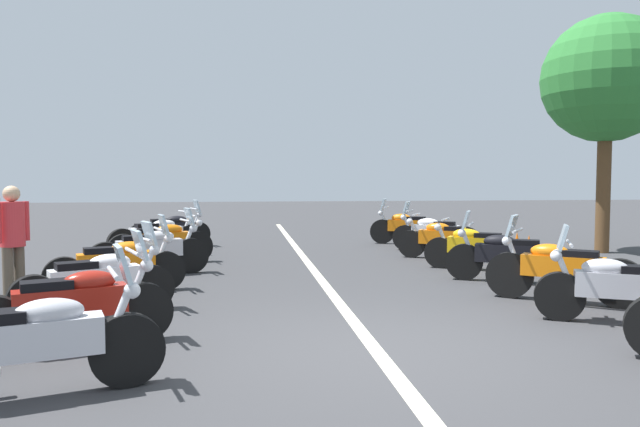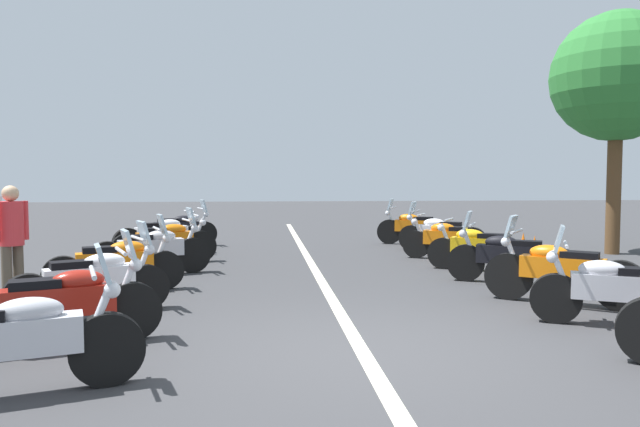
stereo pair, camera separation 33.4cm
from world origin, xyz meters
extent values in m
plane|color=#38383A|center=(0.00, 0.00, 0.00)|extent=(80.00, 80.00, 0.00)
cube|color=beige|center=(4.97, 0.00, 0.00)|extent=(23.52, 0.16, 0.01)
cylinder|color=black|center=(-0.69, 2.31, 0.31)|extent=(0.32, 0.63, 0.62)
cube|color=silver|center=(-0.93, 3.04, 0.49)|extent=(0.63, 1.19, 0.30)
ellipsoid|color=silver|center=(-0.87, 2.87, 0.69)|extent=(0.41, 0.57, 0.22)
cylinder|color=silver|center=(-0.71, 2.37, 0.61)|extent=(0.16, 0.30, 0.58)
cylinder|color=silver|center=(-0.72, 2.41, 0.97)|extent=(0.60, 0.23, 0.04)
sphere|color=silver|center=(-0.68, 2.26, 0.81)|extent=(0.14, 0.14, 0.14)
cube|color=silver|center=(-0.70, 2.33, 1.04)|extent=(0.38, 0.23, 0.32)
cylinder|color=black|center=(0.71, 2.41, 0.32)|extent=(0.36, 0.64, 0.63)
cube|color=maroon|center=(0.45, 3.07, 0.50)|extent=(0.66, 1.11, 0.30)
ellipsoid|color=maroon|center=(0.52, 2.91, 0.70)|extent=(0.43, 0.58, 0.22)
cube|color=black|center=(0.37, 3.28, 0.68)|extent=(0.42, 0.54, 0.12)
cylinder|color=silver|center=(0.69, 2.47, 0.62)|extent=(0.17, 0.30, 0.58)
cylinder|color=silver|center=(0.67, 2.51, 0.98)|extent=(0.59, 0.26, 0.04)
sphere|color=silver|center=(0.73, 2.37, 0.82)|extent=(0.14, 0.14, 0.14)
cylinder|color=silver|center=(0.46, 3.54, 0.22)|extent=(0.28, 0.54, 0.08)
cube|color=silver|center=(0.70, 2.43, 1.05)|extent=(0.38, 0.24, 0.32)
cylinder|color=black|center=(2.24, 2.55, 0.30)|extent=(0.39, 0.60, 0.60)
cylinder|color=black|center=(1.61, 3.84, 0.30)|extent=(0.39, 0.60, 0.60)
cube|color=white|center=(1.92, 3.19, 0.48)|extent=(0.73, 1.10, 0.30)
ellipsoid|color=white|center=(2.00, 3.03, 0.68)|extent=(0.46, 0.58, 0.22)
cube|color=black|center=(1.83, 3.39, 0.66)|extent=(0.44, 0.55, 0.12)
cylinder|color=silver|center=(2.21, 2.61, 0.60)|extent=(0.19, 0.29, 0.58)
cylinder|color=silver|center=(2.19, 2.64, 0.96)|extent=(0.57, 0.31, 0.04)
sphere|color=silver|center=(2.26, 2.51, 0.80)|extent=(0.14, 0.14, 0.14)
cylinder|color=silver|center=(1.90, 3.66, 0.21)|extent=(0.31, 0.53, 0.08)
cube|color=silver|center=(2.23, 2.57, 1.03)|extent=(0.38, 0.27, 0.32)
cylinder|color=black|center=(3.65, 2.55, 0.31)|extent=(0.33, 0.62, 0.61)
cylinder|color=black|center=(3.17, 3.94, 0.31)|extent=(0.33, 0.62, 0.61)
cube|color=orange|center=(3.41, 3.24, 0.49)|extent=(0.63, 1.14, 0.30)
ellipsoid|color=orange|center=(3.47, 3.07, 0.69)|extent=(0.42, 0.58, 0.22)
cube|color=black|center=(3.33, 3.45, 0.67)|extent=(0.40, 0.54, 0.12)
cylinder|color=silver|center=(3.63, 2.61, 0.61)|extent=(0.16, 0.30, 0.58)
cylinder|color=silver|center=(3.61, 2.65, 0.97)|extent=(0.60, 0.24, 0.04)
sphere|color=silver|center=(3.66, 2.50, 0.81)|extent=(0.14, 0.14, 0.14)
cylinder|color=silver|center=(3.43, 3.72, 0.21)|extent=(0.26, 0.55, 0.08)
cube|color=silver|center=(3.64, 2.57, 1.04)|extent=(0.38, 0.23, 0.32)
cylinder|color=black|center=(5.29, 2.30, 0.33)|extent=(0.36, 0.66, 0.65)
cylinder|color=black|center=(4.77, 3.71, 0.33)|extent=(0.36, 0.66, 0.65)
cube|color=silver|center=(5.03, 3.01, 0.51)|extent=(0.66, 1.17, 0.30)
ellipsoid|color=silver|center=(5.10, 2.84, 0.71)|extent=(0.42, 0.58, 0.22)
cube|color=black|center=(4.96, 3.21, 0.69)|extent=(0.41, 0.54, 0.12)
cylinder|color=silver|center=(5.27, 2.36, 0.63)|extent=(0.17, 0.30, 0.58)
cylinder|color=silver|center=(5.26, 2.40, 0.99)|extent=(0.60, 0.25, 0.04)
sphere|color=silver|center=(5.31, 2.26, 0.83)|extent=(0.14, 0.14, 0.14)
cylinder|color=silver|center=(5.05, 3.49, 0.23)|extent=(0.27, 0.54, 0.08)
cube|color=silver|center=(5.29, 2.32, 1.06)|extent=(0.38, 0.24, 0.32)
cylinder|color=black|center=(6.74, 2.30, 0.33)|extent=(0.35, 0.66, 0.66)
cylinder|color=black|center=(6.25, 3.70, 0.33)|extent=(0.35, 0.66, 0.66)
cube|color=orange|center=(6.50, 3.00, 0.51)|extent=(0.64, 1.16, 0.30)
ellipsoid|color=orange|center=(6.56, 2.83, 0.71)|extent=(0.42, 0.58, 0.22)
cube|color=black|center=(6.42, 3.21, 0.69)|extent=(0.40, 0.54, 0.12)
cylinder|color=silver|center=(6.72, 2.36, 0.63)|extent=(0.16, 0.30, 0.58)
cylinder|color=silver|center=(6.71, 2.40, 0.99)|extent=(0.60, 0.24, 0.04)
sphere|color=silver|center=(6.76, 2.26, 0.83)|extent=(0.14, 0.14, 0.14)
cylinder|color=silver|center=(6.52, 3.48, 0.23)|extent=(0.26, 0.55, 0.08)
cylinder|color=black|center=(8.20, 2.61, 0.33)|extent=(0.44, 0.65, 0.67)
cylinder|color=black|center=(7.47, 3.97, 0.33)|extent=(0.44, 0.65, 0.67)
cube|color=white|center=(7.84, 3.29, 0.51)|extent=(0.80, 1.16, 0.30)
ellipsoid|color=white|center=(7.92, 3.13, 0.71)|extent=(0.48, 0.58, 0.22)
cube|color=black|center=(7.73, 3.48, 0.69)|extent=(0.46, 0.55, 0.12)
cylinder|color=silver|center=(8.18, 2.66, 0.63)|extent=(0.20, 0.29, 0.58)
cylinder|color=silver|center=(8.16, 2.70, 0.99)|extent=(0.57, 0.33, 0.04)
sphere|color=silver|center=(8.23, 2.57, 0.83)|extent=(0.14, 0.14, 0.14)
cylinder|color=silver|center=(7.78, 3.78, 0.23)|extent=(0.33, 0.52, 0.08)
cylinder|color=black|center=(9.73, 2.51, 0.32)|extent=(0.35, 0.65, 0.64)
cylinder|color=black|center=(9.24, 3.88, 0.32)|extent=(0.35, 0.65, 0.64)
cube|color=black|center=(9.49, 3.19, 0.50)|extent=(0.63, 1.13, 0.30)
ellipsoid|color=black|center=(9.55, 3.02, 0.70)|extent=(0.42, 0.58, 0.22)
cube|color=black|center=(9.41, 3.40, 0.68)|extent=(0.41, 0.54, 0.12)
cylinder|color=silver|center=(9.71, 2.57, 0.62)|extent=(0.16, 0.30, 0.58)
cylinder|color=silver|center=(9.70, 2.60, 0.98)|extent=(0.60, 0.24, 0.04)
sphere|color=silver|center=(9.75, 2.46, 0.82)|extent=(0.14, 0.14, 0.14)
cylinder|color=silver|center=(9.51, 3.67, 0.22)|extent=(0.26, 0.55, 0.08)
cube|color=silver|center=(9.72, 2.53, 1.05)|extent=(0.38, 0.23, 0.32)
cylinder|color=black|center=(0.98, -2.54, 0.30)|extent=(0.39, 0.60, 0.60)
cube|color=silver|center=(0.68, -3.14, 0.48)|extent=(0.71, 1.05, 0.30)
ellipsoid|color=silver|center=(0.76, -2.98, 0.68)|extent=(0.46, 0.58, 0.22)
cube|color=black|center=(0.58, -3.34, 0.66)|extent=(0.45, 0.55, 0.12)
cylinder|color=silver|center=(0.96, -2.59, 0.60)|extent=(0.19, 0.29, 0.58)
cylinder|color=silver|center=(0.94, -2.63, 0.96)|extent=(0.57, 0.31, 0.04)
sphere|color=silver|center=(1.01, -2.49, 0.80)|extent=(0.14, 0.14, 0.14)
cube|color=silver|center=(0.98, -2.56, 1.03)|extent=(0.38, 0.27, 0.32)
cylinder|color=black|center=(2.38, -2.55, 0.34)|extent=(0.52, 0.62, 0.67)
cylinder|color=black|center=(1.50, -3.70, 0.34)|extent=(0.52, 0.62, 0.67)
cube|color=orange|center=(1.94, -3.13, 0.52)|extent=(0.89, 1.04, 0.30)
ellipsoid|color=orange|center=(2.05, -2.98, 0.72)|extent=(0.52, 0.57, 0.22)
cube|color=black|center=(1.81, -3.30, 0.70)|extent=(0.50, 0.54, 0.12)
cylinder|color=silver|center=(2.34, -2.60, 0.64)|extent=(0.23, 0.27, 0.58)
cylinder|color=silver|center=(2.32, -2.63, 1.00)|extent=(0.52, 0.41, 0.04)
sphere|color=silver|center=(2.41, -2.51, 0.84)|extent=(0.14, 0.14, 0.14)
cylinder|color=silver|center=(1.53, -3.36, 0.24)|extent=(0.40, 0.49, 0.08)
cube|color=silver|center=(2.36, -2.57, 1.07)|extent=(0.36, 0.31, 0.32)
cylinder|color=black|center=(3.92, -2.46, 0.31)|extent=(0.42, 0.62, 0.63)
cylinder|color=black|center=(3.21, -3.80, 0.31)|extent=(0.42, 0.62, 0.63)
cube|color=black|center=(3.56, -3.13, 0.49)|extent=(0.78, 1.15, 0.30)
ellipsoid|color=black|center=(3.65, -2.97, 0.69)|extent=(0.47, 0.58, 0.22)
cube|color=black|center=(3.46, -3.32, 0.67)|extent=(0.45, 0.55, 0.12)
cylinder|color=silver|center=(3.89, -2.51, 0.61)|extent=(0.20, 0.29, 0.58)
cylinder|color=silver|center=(3.87, -2.55, 0.97)|extent=(0.57, 0.32, 0.04)
sphere|color=silver|center=(3.94, -2.42, 0.81)|extent=(0.14, 0.14, 0.14)
cylinder|color=silver|center=(3.19, -3.45, 0.22)|extent=(0.33, 0.52, 0.08)
cube|color=silver|center=(3.91, -2.48, 1.04)|extent=(0.38, 0.28, 0.32)
cylinder|color=black|center=(5.29, -2.50, 0.30)|extent=(0.44, 0.59, 0.61)
cylinder|color=black|center=(4.57, -3.67, 0.30)|extent=(0.44, 0.59, 0.61)
cube|color=#EAB214|center=(4.93, -3.09, 0.48)|extent=(0.78, 1.03, 0.30)
ellipsoid|color=#EAB214|center=(5.03, -2.93, 0.68)|extent=(0.49, 0.58, 0.22)
cube|color=black|center=(4.82, -3.27, 0.66)|extent=(0.47, 0.55, 0.12)
cylinder|color=silver|center=(5.26, -2.55, 0.60)|extent=(0.21, 0.28, 0.58)
cylinder|color=silver|center=(5.24, -2.59, 0.96)|extent=(0.55, 0.36, 0.04)
sphere|color=silver|center=(5.32, -2.46, 0.80)|extent=(0.14, 0.14, 0.14)
cylinder|color=silver|center=(4.56, -3.34, 0.21)|extent=(0.36, 0.51, 0.08)
cylinder|color=black|center=(6.85, -2.39, 0.30)|extent=(0.43, 0.59, 0.61)
cylinder|color=black|center=(6.06, -3.69, 0.30)|extent=(0.43, 0.59, 0.61)
cube|color=orange|center=(6.46, -3.04, 0.48)|extent=(0.84, 1.13, 0.30)
ellipsoid|color=orange|center=(6.55, -2.89, 0.68)|extent=(0.49, 0.58, 0.22)
cube|color=black|center=(6.34, -3.23, 0.66)|extent=(0.47, 0.55, 0.12)
cylinder|color=silver|center=(6.82, -2.44, 0.60)|extent=(0.21, 0.28, 0.58)
cylinder|color=silver|center=(6.80, -2.47, 0.96)|extent=(0.55, 0.35, 0.04)
sphere|color=silver|center=(6.88, -2.35, 0.80)|extent=(0.14, 0.14, 0.14)
cylinder|color=silver|center=(6.07, -3.34, 0.21)|extent=(0.35, 0.51, 0.08)
cylinder|color=black|center=(8.19, -2.62, 0.31)|extent=(0.43, 0.61, 0.62)
cylinder|color=black|center=(7.44, -3.90, 0.31)|extent=(0.43, 0.61, 0.62)
cube|color=white|center=(7.81, -3.26, 0.49)|extent=(0.81, 1.11, 0.30)
ellipsoid|color=white|center=(7.90, -3.10, 0.69)|extent=(0.49, 0.58, 0.22)
cube|color=black|center=(7.70, -3.45, 0.67)|extent=(0.47, 0.55, 0.12)
cylinder|color=silver|center=(8.16, -2.67, 0.61)|extent=(0.21, 0.29, 0.58)
cylinder|color=silver|center=(8.14, -2.71, 0.97)|extent=(0.56, 0.35, 0.04)
sphere|color=silver|center=(8.21, -2.58, 0.81)|extent=(0.14, 0.14, 0.14)
cylinder|color=silver|center=(7.43, -3.55, 0.22)|extent=(0.35, 0.51, 0.08)
cube|color=silver|center=(8.18, -2.64, 1.04)|extent=(0.37, 0.29, 0.32)
cylinder|color=black|center=(9.67, -2.40, 0.33)|extent=(0.40, 0.66, 0.66)
cylinder|color=black|center=(9.11, -3.66, 0.33)|extent=(0.40, 0.66, 0.66)
cube|color=orange|center=(9.39, -3.03, 0.51)|extent=(0.68, 1.07, 0.30)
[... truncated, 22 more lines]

